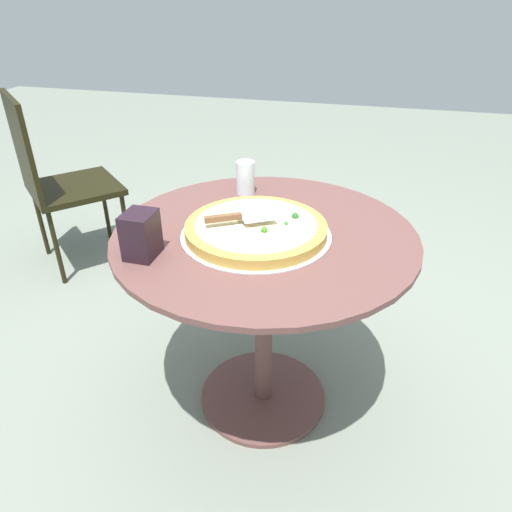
% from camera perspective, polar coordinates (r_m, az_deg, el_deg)
% --- Properties ---
extents(ground_plane, '(10.00, 10.00, 0.00)m').
position_cam_1_polar(ground_plane, '(1.88, 0.85, -16.66)').
color(ground_plane, gray).
extents(patio_table, '(0.93, 0.93, 0.71)m').
position_cam_1_polar(patio_table, '(1.53, 1.00, -2.75)').
color(patio_table, brown).
rests_on(patio_table, ground).
extents(pizza_on_tray, '(0.46, 0.46, 0.05)m').
position_cam_1_polar(pizza_on_tray, '(1.42, 0.01, 3.28)').
color(pizza_on_tray, silver).
rests_on(pizza_on_tray, patio_table).
extents(pizza_server, '(0.15, 0.21, 0.02)m').
position_cam_1_polar(pizza_server, '(1.40, -1.99, 4.75)').
color(pizza_server, silver).
rests_on(pizza_server, pizza_on_tray).
extents(drinking_cup, '(0.06, 0.06, 0.12)m').
position_cam_1_polar(drinking_cup, '(1.70, -1.29, 9.45)').
color(drinking_cup, silver).
rests_on(drinking_cup, patio_table).
extents(napkin_dispenser, '(0.10, 0.08, 0.13)m').
position_cam_1_polar(napkin_dispenser, '(1.32, -13.76, 2.50)').
color(napkin_dispenser, black).
rests_on(napkin_dispenser, patio_table).
extents(patio_chair_far, '(0.60, 0.60, 0.92)m').
position_cam_1_polar(patio_chair_far, '(2.64, -23.21, 9.03)').
color(patio_chair_far, black).
rests_on(patio_chair_far, ground).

